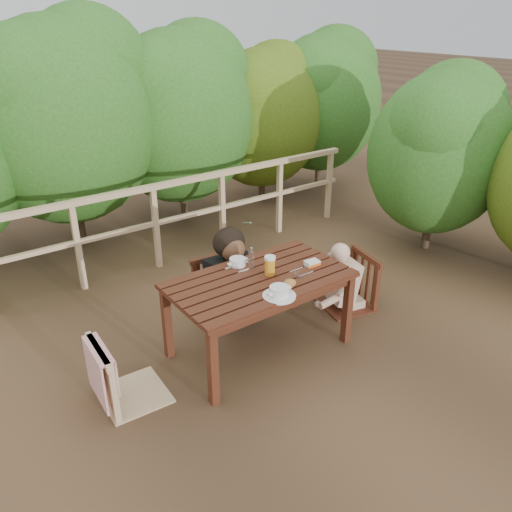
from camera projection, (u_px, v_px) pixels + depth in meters
ground at (259, 348)px, 4.60m from camera, size 60.00×60.00×0.00m
table at (259, 315)px, 4.45m from camera, size 1.52×0.86×0.70m
chair_left at (128, 342)px, 3.81m from camera, size 0.53×0.53×1.02m
chair_far at (222, 266)px, 5.01m from camera, size 0.50×0.50×0.96m
chair_right at (348, 261)px, 5.04m from camera, size 0.60×0.60×1.02m
woman at (220, 244)px, 4.92m from camera, size 0.61×0.73×1.42m
diner_right at (351, 253)px, 5.03m from camera, size 0.66×0.58×1.16m
railing at (156, 227)px, 5.84m from camera, size 5.60×0.10×1.01m
hedge_row at (133, 85)px, 6.31m from camera, size 6.60×1.60×3.80m
shrub_side at (505, 142)px, 5.55m from camera, size 1.40×2.20×2.90m
soup_near at (279, 292)px, 4.01m from camera, size 0.27×0.27×0.09m
soup_far at (238, 263)px, 4.48m from camera, size 0.24×0.24×0.08m
bread_roll at (290, 283)px, 4.15m from camera, size 0.12×0.09×0.07m
beer_glass at (270, 266)px, 4.31m from camera, size 0.09×0.09×0.18m
bottle at (251, 259)px, 4.38m from camera, size 0.05×0.05×0.22m
tumbler at (297, 276)px, 4.27m from camera, size 0.06×0.06×0.07m
butter_tub at (312, 264)px, 4.49m from camera, size 0.14×0.10×0.05m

